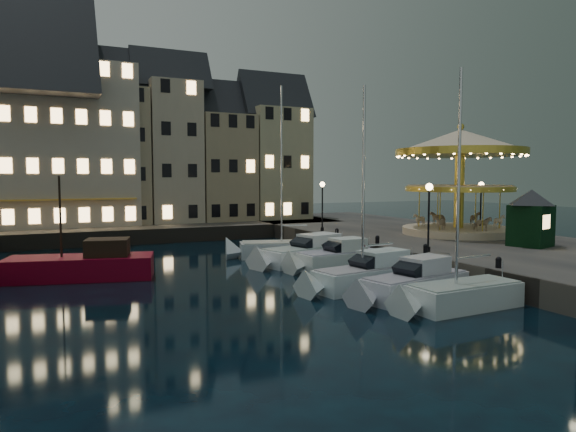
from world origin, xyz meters
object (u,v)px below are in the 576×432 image
bollard_c (377,239)px  carousel (460,161)px  motorboat_d (334,260)px  bollard_b (426,248)px  bollard_d (337,232)px  motorboat_e (305,254)px  bollard_a (498,262)px  streetlamp_d (481,199)px  streetlamp_c (322,199)px  streetlamp_b (429,207)px  ticket_kiosk (531,208)px  red_fishing_boat (84,267)px  motorboat_c (366,276)px  motorboat_a (455,298)px  motorboat_b (410,286)px  motorboat_f (284,250)px

bollard_c → carousel: size_ratio=0.06×
motorboat_d → bollard_b: bearing=-42.9°
bollard_b → motorboat_d: bearing=137.1°
bollard_d → bollard_b: bearing=-90.0°
motorboat_e → bollard_a: bearing=-68.6°
bollard_b → streetlamp_d: bearing=32.2°
streetlamp_c → motorboat_e: streetlamp_c is taller
carousel → bollard_b: bearing=-142.1°
streetlamp_b → bollard_b: 2.54m
bollard_b → ticket_kiosk: ticket_kiosk is taller
streetlamp_d → motorboat_d: 16.76m
bollard_a → red_fishing_boat: size_ratio=0.07×
streetlamp_b → bollard_b: streetlamp_b is taller
motorboat_c → red_fishing_boat: motorboat_c is taller
bollard_d → motorboat_a: motorboat_a is taller
bollard_a → ticket_kiosk: size_ratio=0.13×
bollard_d → motorboat_a: (-4.23, -17.56, -1.07)m
streetlamp_c → motorboat_b: bearing=-106.0°
bollard_d → motorboat_d: size_ratio=0.09×
streetlamp_b → bollard_a: streetlamp_b is taller
red_fishing_boat → streetlamp_b: bearing=-19.4°
motorboat_f → ticket_kiosk: 17.01m
motorboat_b → motorboat_c: bearing=103.4°
streetlamp_c → streetlamp_d: 13.04m
streetlamp_b → motorboat_b: bearing=-136.4°
motorboat_b → motorboat_f: size_ratio=0.61×
bollard_a → motorboat_c: 6.60m
bollard_d → motorboat_e: 6.23m
motorboat_d → motorboat_a: bearing=-90.7°
streetlamp_d → ticket_kiosk: (-3.55, -7.86, -0.19)m
motorboat_a → ticket_kiosk: 14.63m
bollard_d → motorboat_c: 13.47m
streetlamp_c → ticket_kiosk: ticket_kiosk is taller
bollard_d → motorboat_f: size_ratio=0.05×
streetlamp_d → motorboat_f: size_ratio=0.37×
streetlamp_b → bollard_a: size_ratio=7.32×
bollard_b → motorboat_b: size_ratio=0.08×
red_fishing_boat → motorboat_b: bearing=-40.5°
motorboat_e → ticket_kiosk: bearing=-27.9°
bollard_d → carousel: bearing=-19.3°
motorboat_a → ticket_kiosk: (12.58, 6.70, 3.29)m
streetlamp_d → motorboat_e: size_ratio=0.52×
streetlamp_b → bollard_a: bearing=-95.7°
bollard_c → motorboat_d: bearing=-163.8°
motorboat_b → motorboat_e: (0.00, 11.15, 0.00)m
streetlamp_b → streetlamp_d: size_ratio=1.00×
motorboat_c → ticket_kiosk: 14.18m
streetlamp_b → motorboat_b: (-5.34, -5.08, -3.38)m
red_fishing_boat → ticket_kiosk: size_ratio=1.99×
red_fishing_boat → carousel: bearing=-0.1°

